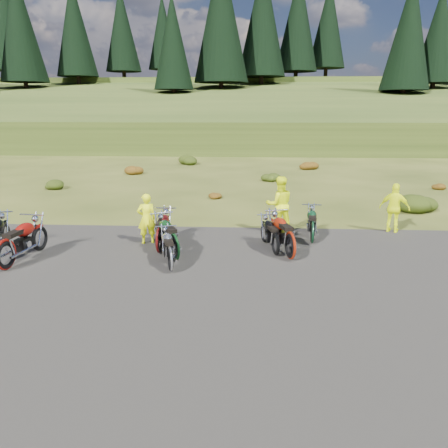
{
  "coord_description": "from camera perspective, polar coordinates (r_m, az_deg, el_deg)",
  "views": [
    {
      "loc": [
        1.27,
        -11.06,
        4.16
      ],
      "look_at": [
        0.59,
        0.73,
        1.02
      ],
      "focal_mm": 35.0,
      "sensor_mm": 36.0,
      "label": 1
    }
  ],
  "objects": [
    {
      "name": "gravel_pad",
      "position": [
        10.05,
        -4.31,
        -9.62
      ],
      "size": [
        20.0,
        12.0,
        0.04
      ],
      "primitive_type": "cube",
      "color": "black",
      "rests_on": "ground"
    },
    {
      "name": "person_middle",
      "position": [
        13.84,
        -10.07,
        0.58
      ],
      "size": [
        0.68,
        0.56,
        1.59
      ],
      "primitive_type": "imported",
      "rotation": [
        0.0,
        0.0,
        3.51
      ],
      "color": "#E9F90D",
      "rests_on": "ground"
    },
    {
      "name": "shrub_4",
      "position": [
        20.7,
        -1.39,
        3.95
      ],
      "size": [
        0.77,
        0.77,
        0.45
      ],
      "primitive_type": "ellipsoid",
      "color": "#61280C",
      "rests_on": "ground"
    },
    {
      "name": "conifer_15",
      "position": [
        99.88,
        -26.56,
        22.68
      ],
      "size": [
        7.92,
        7.92,
        20.0
      ],
      "color": "black",
      "rests_on": "ground"
    },
    {
      "name": "conifer_22",
      "position": [
        68.37,
        -0.38,
        25.54
      ],
      "size": [
        7.92,
        7.92,
        20.0
      ],
      "color": "black",
      "rests_on": "ground"
    },
    {
      "name": "hill_slope",
      "position": [
        61.21,
        2.13,
        11.0
      ],
      "size": [
        300.0,
        45.97,
        9.37
      ],
      "primitive_type": null,
      "rotation": [
        0.14,
        0.0,
        0.0
      ],
      "color": "#2D4015",
      "rests_on": "ground"
    },
    {
      "name": "conifer_27",
      "position": [
        71.58,
        26.26,
        21.43
      ],
      "size": [
        5.72,
        5.72,
        15.0
      ],
      "color": "black",
      "rests_on": "ground"
    },
    {
      "name": "shrub_8",
      "position": [
        25.78,
        26.0,
        4.62
      ],
      "size": [
        0.77,
        0.77,
        0.45
      ],
      "primitive_type": "ellipsoid",
      "color": "#61280C",
      "rests_on": "ground"
    },
    {
      "name": "shrub_5",
      "position": [
        25.88,
        6.02,
        6.25
      ],
      "size": [
        1.03,
        1.03,
        0.61
      ],
      "primitive_type": "ellipsoid",
      "color": "#21300C",
      "rests_on": "ground"
    },
    {
      "name": "shrub_3",
      "position": [
        33.48,
        -4.62,
        8.51
      ],
      "size": [
        1.56,
        1.56,
        0.92
      ],
      "primitive_type": "ellipsoid",
      "color": "#21300C",
      "rests_on": "ground"
    },
    {
      "name": "motorcycle_1",
      "position": [
        12.96,
        -26.41,
        -5.45
      ],
      "size": [
        1.04,
        2.41,
        1.23
      ],
      "primitive_type": null,
      "rotation": [
        0.0,
        0.0,
        1.46
      ],
      "color": "maroon",
      "rests_on": "ground"
    },
    {
      "name": "motorcycle_5",
      "position": [
        12.81,
        6.72,
        -4.17
      ],
      "size": [
        1.05,
        2.0,
        1.0
      ],
      "primitive_type": null,
      "rotation": [
        0.0,
        0.0,
        1.8
      ],
      "color": "black",
      "rests_on": "ground"
    },
    {
      "name": "ground",
      "position": [
        11.88,
        -3.05,
        -5.63
      ],
      "size": [
        300.0,
        300.0,
        0.0
      ],
      "primitive_type": "plane",
      "color": "#333E14",
      "rests_on": "ground"
    },
    {
      "name": "conifer_24",
      "position": [
        80.66,
        9.63,
        24.72
      ],
      "size": [
        7.04,
        7.04,
        18.0
      ],
      "color": "black",
      "rests_on": "ground"
    },
    {
      "name": "shrub_7",
      "position": [
        19.82,
        24.04,
        2.84
      ],
      "size": [
        1.56,
        1.56,
        0.92
      ],
      "primitive_type": "ellipsoid",
      "color": "#21300C",
      "rests_on": "ground"
    },
    {
      "name": "shrub_2",
      "position": [
        28.9,
        -11.81,
        7.08
      ],
      "size": [
        1.3,
        1.3,
        0.77
      ],
      "primitive_type": "ellipsoid",
      "color": "#61280C",
      "rests_on": "ground"
    },
    {
      "name": "motorcycle_3",
      "position": [
        11.59,
        -6.94,
        -6.27
      ],
      "size": [
        1.13,
        1.98,
        0.98
      ],
      "primitive_type": null,
      "rotation": [
        0.0,
        0.0,
        1.86
      ],
      "color": "#AAAAAE",
      "rests_on": "ground"
    },
    {
      "name": "shrub_6",
      "position": [
        31.36,
        10.94,
        7.72
      ],
      "size": [
        1.3,
        1.3,
        0.77
      ],
      "primitive_type": "ellipsoid",
      "color": "#61280C",
      "rests_on": "ground"
    },
    {
      "name": "conifer_23",
      "position": [
        74.28,
        5.05,
        25.18
      ],
      "size": [
        7.48,
        7.48,
        19.0
      ],
      "color": "black",
      "rests_on": "ground"
    },
    {
      "name": "conifer_21",
      "position": [
        62.48,
        -6.72,
        22.54
      ],
      "size": [
        5.28,
        5.28,
        14.0
      ],
      "color": "black",
      "rests_on": "ground"
    },
    {
      "name": "motorcycle_4",
      "position": [
        13.09,
        -8.41,
        -3.81
      ],
      "size": [
        0.74,
        2.15,
        1.12
      ],
      "primitive_type": null,
      "rotation": [
        0.0,
        0.0,
        1.58
      ],
      "color": "#4B0C0C",
      "rests_on": "ground"
    },
    {
      "name": "conifer_18",
      "position": [
        80.25,
        -18.96,
        23.13
      ],
      "size": [
        6.6,
        6.6,
        17.0
      ],
      "color": "black",
      "rests_on": "ground"
    },
    {
      "name": "conifer_26",
      "position": [
        63.88,
        23.02,
        22.1
      ],
      "size": [
        6.16,
        6.16,
        16.0
      ],
      "color": "black",
      "rests_on": "ground"
    },
    {
      "name": "conifer_20",
      "position": [
        88.61,
        -8.0,
        23.54
      ],
      "size": [
        5.72,
        5.72,
        15.0
      ],
      "color": "black",
      "rests_on": "ground"
    },
    {
      "name": "conifer_25",
      "position": [
        87.37,
        13.48,
        24.09
      ],
      "size": [
        6.6,
        6.6,
        17.0
      ],
      "color": "black",
      "rests_on": "ground"
    },
    {
      "name": "person_right_b",
      "position": [
        15.95,
        21.37,
        1.86
      ],
      "size": [
        1.07,
        0.81,
        1.69
      ],
      "primitive_type": "imported",
      "rotation": [
        0.0,
        0.0,
        2.68
      ],
      "color": "#E9F90D",
      "rests_on": "ground"
    },
    {
      "name": "conifer_17",
      "position": [
        77.11,
        -25.16,
        22.41
      ],
      "size": [
        7.04,
        7.04,
        18.0
      ],
      "color": "black",
      "rests_on": "ground"
    },
    {
      "name": "motorcycle_6",
      "position": [
        12.54,
        8.57,
        -4.66
      ],
      "size": [
        1.33,
        2.37,
        1.18
      ],
      "primitive_type": null,
      "rotation": [
        0.0,
        0.0,
        1.84
      ],
      "color": "maroon",
      "rests_on": "ground"
    },
    {
      "name": "person_right_a",
      "position": [
        14.95,
        7.24,
        2.43
      ],
      "size": [
        1.05,
        0.88,
        1.93
      ],
      "primitive_type": "imported",
      "rotation": [
        0.0,
        0.0,
        3.32
      ],
      "color": "#E9F90D",
      "rests_on": "ground"
    },
    {
      "name": "hill_plateau",
      "position": [
        121.14,
        2.76,
        12.93
      ],
      "size": [
        300.0,
        90.0,
        9.17
      ],
      "primitive_type": "cube",
      "color": "#2D4015",
      "rests_on": "ground"
    },
    {
      "name": "motorcycle_7",
      "position": [
        14.1,
        11.39,
        -2.57
      ],
      "size": [
        0.84,
        2.04,
        1.04
      ],
      "primitive_type": null,
      "rotation": [
        0.0,
        0.0,
        1.48
      ],
      "color": "black",
      "rests_on": "ground"
    },
    {
      "name": "shrub_1",
      "position": [
        24.94,
        -21.4,
        4.99
      ],
      "size": [
        1.03,
        1.03,
        0.61
      ],
      "primitive_type": "ellipsoid",
      "color": "#21300C",
      "rests_on": "ground"
    },
    {
      "name": "motorcycle_2",
      "position": [
        12.36,
        -6.4,
        -4.87
      ],
      "size": [
        1.65,
        2.27,
        1.14
      ],
      "primitive_type": null,
      "rotation": [
        0.0,
        0.0,
        2.05
      ],
      "color": "black",
      "rests_on": "ground"
    },
    {
      "name": "conifer_19",
      "position": [
        84.14,
        -13.22,
        23.57
      ],
      "size": [
        6.16,
        6.16,
        16.0
      ],
      "color": "black",
      "rests_on": "ground"
    }
  ]
}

